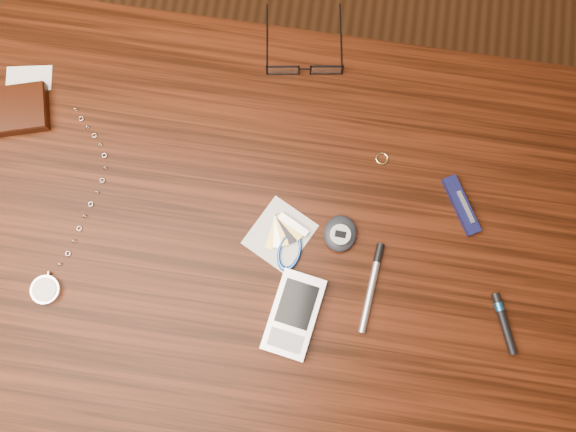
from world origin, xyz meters
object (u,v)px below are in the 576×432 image
(pda_phone, at_px, (294,314))
(pedometer, at_px, (340,234))
(pocket_watch, at_px, (48,283))
(desk, at_px, (264,241))
(silver_pen, at_px, (373,280))
(pocket_knife, at_px, (461,205))
(eyeglasses, at_px, (305,66))
(notepad_keys, at_px, (285,242))
(wallet_and_card, at_px, (17,109))

(pda_phone, relative_size, pedometer, 2.20)
(pocket_watch, bearing_deg, desk, 22.81)
(pocket_watch, xyz_separation_m, silver_pen, (0.48, 0.08, -0.00))
(desk, distance_m, pda_phone, 0.18)
(pda_phone, xyz_separation_m, silver_pen, (0.11, 0.07, -0.00))
(pocket_watch, height_order, pocket_knife, pocket_knife)
(desk, distance_m, eyeglasses, 0.30)
(pocket_watch, distance_m, silver_pen, 0.49)
(silver_pen, bearing_deg, pocket_watch, -170.99)
(eyeglasses, height_order, pda_phone, eyeglasses)
(notepad_keys, xyz_separation_m, silver_pen, (0.14, -0.04, 0.00))
(notepad_keys, bearing_deg, pocket_watch, -161.38)
(eyeglasses, bearing_deg, silver_pen, -65.16)
(pocket_watch, xyz_separation_m, notepad_keys, (0.34, 0.12, -0.00))
(eyeglasses, xyz_separation_m, pocket_knife, (0.27, -0.19, -0.01))
(silver_pen, bearing_deg, notepad_keys, 164.32)
(eyeglasses, bearing_deg, pocket_watch, -129.26)
(pocket_watch, distance_m, pedometer, 0.45)
(eyeglasses, bearing_deg, desk, -95.51)
(eyeglasses, bearing_deg, notepad_keys, -87.55)
(eyeglasses, distance_m, pda_phone, 0.40)
(wallet_and_card, xyz_separation_m, eyeglasses, (0.45, 0.14, 0.00))
(pocket_watch, xyz_separation_m, pocket_knife, (0.61, 0.21, 0.00))
(pocket_watch, relative_size, pda_phone, 2.38)
(pedometer, bearing_deg, pda_phone, -111.71)
(pda_phone, height_order, pocket_knife, pda_phone)
(pda_phone, bearing_deg, wallet_and_card, 152.40)
(eyeglasses, height_order, pocket_knife, eyeglasses)
(desk, bearing_deg, pocket_knife, 15.72)
(pocket_knife, bearing_deg, pocket_watch, -160.63)
(wallet_and_card, bearing_deg, pocket_knife, -4.02)
(pda_phone, height_order, silver_pen, pda_phone)
(pedometer, height_order, pocket_knife, pedometer)
(pda_phone, xyz_separation_m, pocket_knife, (0.23, 0.20, -0.00))
(silver_pen, bearing_deg, pocket_knife, 48.15)
(pda_phone, distance_m, notepad_keys, 0.11)
(pda_phone, height_order, pedometer, pedometer)
(desk, xyz_separation_m, notepad_keys, (0.04, -0.01, 0.11))
(silver_pen, bearing_deg, pda_phone, -148.46)
(pda_phone, bearing_deg, silver_pen, 31.54)
(pocket_watch, xyz_separation_m, pedometer, (0.43, 0.14, 0.00))
(pda_phone, bearing_deg, pocket_watch, -178.66)
(desk, relative_size, pocket_knife, 10.60)
(notepad_keys, distance_m, silver_pen, 0.15)
(eyeglasses, relative_size, pedometer, 2.44)
(notepad_keys, height_order, silver_pen, same)
(pda_phone, bearing_deg, eyeglasses, 95.97)
(desk, bearing_deg, pda_phone, -60.26)
(desk, relative_size, wallet_and_card, 7.13)
(wallet_and_card, height_order, pocket_knife, wallet_and_card)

